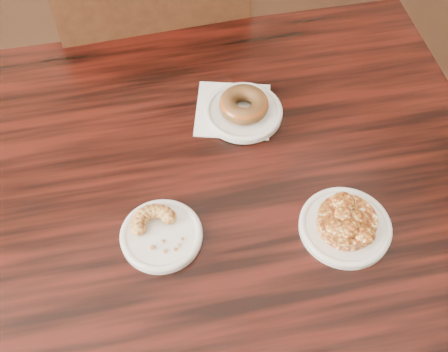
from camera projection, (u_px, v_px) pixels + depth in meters
name	position (u px, v px, depth m)	size (l,w,h in m)	color
cafe_table	(238.00, 285.00, 1.34)	(1.00, 1.00, 0.75)	black
chair_far	(156.00, 65.00, 1.67)	(0.48, 0.48, 0.90)	black
napkin	(233.00, 110.00, 1.16)	(0.15, 0.15, 0.00)	white
plate_donut	(244.00, 112.00, 1.14)	(0.16, 0.16, 0.01)	white
plate_cruller	(161.00, 236.00, 0.98)	(0.14, 0.14, 0.01)	white
plate_fritter	(345.00, 227.00, 0.99)	(0.16, 0.16, 0.01)	white
glazed_donut	(244.00, 104.00, 1.12)	(0.10, 0.10, 0.04)	#883713
apple_fritter	(347.00, 220.00, 0.97)	(0.14, 0.14, 0.03)	#441407
cruller_fragment	(160.00, 230.00, 0.97)	(0.09, 0.09, 0.03)	#5D2B12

